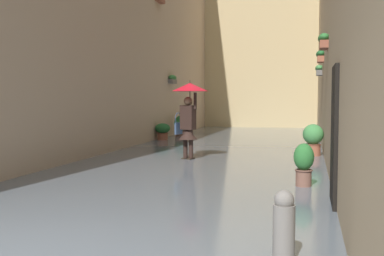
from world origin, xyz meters
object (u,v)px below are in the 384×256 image
at_px(potted_plant_near_left, 304,164).
at_px(mooring_bollard, 284,229).
at_px(potted_plant_near_right, 180,126).
at_px(potted_plant_mid_left, 313,139).
at_px(potted_plant_far_right, 163,131).
at_px(person_wading, 189,106).

bearing_deg(potted_plant_near_left, mooring_bollard, 88.09).
bearing_deg(potted_plant_near_right, potted_plant_mid_left, 134.22).
bearing_deg(mooring_bollard, potted_plant_far_right, -67.30).
bearing_deg(potted_plant_far_right, potted_plant_near_left, 122.54).
height_order(potted_plant_near_left, potted_plant_near_right, potted_plant_near_right).
xyz_separation_m(potted_plant_far_right, mooring_bollard, (-5.34, 12.78, -0.03)).
bearing_deg(potted_plant_near_right, potted_plant_near_left, 116.83).
distance_m(person_wading, potted_plant_far_right, 5.98).
bearing_deg(potted_plant_near_right, mooring_bollard, 109.38).
relative_size(potted_plant_near_left, potted_plant_far_right, 1.20).
distance_m(person_wading, mooring_bollard, 8.05).
bearing_deg(potted_plant_near_right, person_wading, 107.34).
bearing_deg(potted_plant_mid_left, mooring_bollard, 87.88).
bearing_deg(potted_plant_far_right, person_wading, 114.59).
bearing_deg(person_wading, potted_plant_near_left, 133.09).
relative_size(potted_plant_mid_left, potted_plant_far_right, 1.34).
bearing_deg(potted_plant_far_right, potted_plant_near_right, -95.92).
xyz_separation_m(person_wading, potted_plant_far_right, (2.45, -5.35, -1.08)).
xyz_separation_m(potted_plant_near_left, mooring_bollard, (0.14, 4.18, -0.09)).
relative_size(potted_plant_mid_left, potted_plant_near_left, 1.12).
xyz_separation_m(potted_plant_near_left, potted_plant_far_right, (5.48, -8.59, -0.06)).
bearing_deg(person_wading, potted_plant_mid_left, -153.95).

